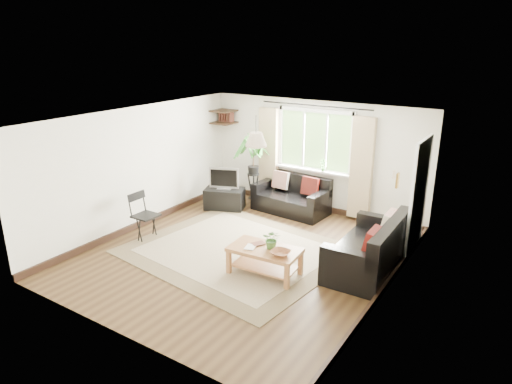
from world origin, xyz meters
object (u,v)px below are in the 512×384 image
Objects in this scene: sofa_back at (291,195)px; tv_stand at (225,199)px; palm_stand at (253,171)px; sofa_right at (367,245)px; coffee_table at (265,261)px; folding_chair at (146,217)px.

sofa_back is 1.48m from tv_stand.
sofa_back is 0.99× the size of palm_stand.
coffee_table is (-1.30, -1.06, -0.19)m from sofa_right.
sofa_right is at bearing -74.53° from folding_chair.
sofa_right is at bearing 39.02° from coffee_table.
folding_chair is at bearing -75.70° from sofa_right.
coffee_table is 1.32× the size of tv_stand.
palm_stand is at bearing -169.77° from sofa_back.
sofa_right is 4.06m from folding_chair.
sofa_right reaches higher than sofa_back.
sofa_right is 3.59m from palm_stand.
sofa_back is 1.42× the size of coffee_table.
palm_stand reaches higher than folding_chair.
tv_stand is (-3.65, 1.02, -0.20)m from sofa_right.
folding_chair is (-1.61, -2.71, 0.07)m from sofa_back.
tv_stand is at bearing -151.16° from sofa_back.
coffee_table is 1.27× the size of folding_chair.
palm_stand reaches higher than sofa_right.
sofa_back is at bearing -126.45° from sofa_right.
folding_chair is (-2.61, -0.02, 0.21)m from coffee_table.
sofa_right reaches higher than coffee_table.
sofa_back is at bearing 6.09° from palm_stand.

